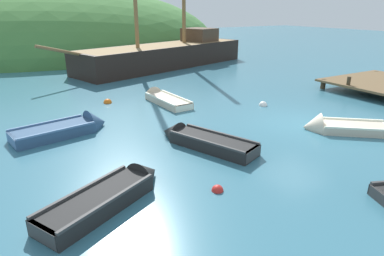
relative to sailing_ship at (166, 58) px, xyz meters
The scene contains 11 objects.
ground_plane 15.60m from the sailing_ship, 96.06° to the right, with size 120.00×120.00×0.00m, color teal.
shore_hill 16.99m from the sailing_ship, 106.31° to the left, with size 36.73×27.78×13.58m, color #477F3D.
sailing_ship is the anchor object (origin of this frame).
rowboat_far 16.68m from the sailing_ship, 112.38° to the right, with size 2.28×3.89×0.95m.
rowboat_near_dock 16.95m from the sailing_ship, 93.37° to the right, with size 3.18×2.93×1.16m.
rowboat_outer_left 20.03m from the sailing_ship, 120.24° to the right, with size 3.68×2.51×0.96m.
rowboat_outer_right 15.56m from the sailing_ship, 130.32° to the right, with size 3.67×1.84×1.20m.
rowboat_portside 10.75m from the sailing_ship, 117.67° to the right, with size 1.23×3.82×1.00m.
buoy_white 12.81m from the sailing_ship, 94.84° to the right, with size 0.42×0.42×0.42m, color white.
buoy_red 19.77m from the sailing_ship, 112.60° to the right, with size 0.32×0.32×0.32m, color red.
buoy_orange 11.28m from the sailing_ship, 131.71° to the right, with size 0.42×0.42×0.42m, color orange.
Camera 1 is at (-10.39, -8.95, 4.51)m, focal length 31.05 mm.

